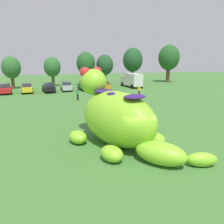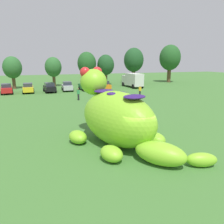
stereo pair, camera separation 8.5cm
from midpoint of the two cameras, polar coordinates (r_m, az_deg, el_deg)
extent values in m
plane|color=#427533|center=(13.47, 6.78, -10.57)|extent=(160.00, 160.00, 0.00)
ellipsoid|color=#8CD12D|center=(13.97, 1.19, -1.71)|extent=(5.14, 7.11, 3.61)
ellipsoid|color=#8CD12D|center=(15.74, -5.19, 8.08)|extent=(2.49, 2.60, 1.90)
sphere|color=red|center=(15.65, -7.46, 10.61)|extent=(0.76, 0.76, 0.76)
sphere|color=red|center=(16.21, -4.25, 10.79)|extent=(0.76, 0.76, 0.76)
ellipsoid|color=navy|center=(14.75, -2.38, 5.68)|extent=(1.74, 1.56, 0.24)
ellipsoid|color=navy|center=(13.63, 1.22, 5.03)|extent=(1.74, 1.56, 0.24)
ellipsoid|color=navy|center=(12.46, 5.95, 4.14)|extent=(1.74, 1.56, 0.24)
ellipsoid|color=#8CD12D|center=(14.71, -9.36, -6.68)|extent=(1.55, 1.82, 0.88)
ellipsoid|color=#8CD12D|center=(16.89, 2.57, -3.80)|extent=(1.55, 1.82, 0.88)
ellipsoid|color=#8CD12D|center=(12.06, -0.25, -11.18)|extent=(1.55, 1.82, 0.88)
ellipsoid|color=#8CD12D|center=(14.46, 11.37, -7.13)|extent=(1.55, 1.82, 0.88)
ellipsoid|color=#8CD12D|center=(11.94, 12.74, -10.79)|extent=(2.94, 3.15, 1.26)
ellipsoid|color=#8CD12D|center=(12.47, 22.90, -11.74)|extent=(1.81, 1.27, 0.77)
cube|color=red|center=(40.65, -26.86, 5.43)|extent=(2.17, 4.27, 0.80)
cube|color=#2D333D|center=(40.42, -26.97, 6.38)|extent=(1.72, 2.13, 0.60)
cylinder|color=black|center=(41.98, -27.96, 4.97)|extent=(0.31, 0.66, 0.64)
cylinder|color=black|center=(41.95, -25.64, 5.22)|extent=(0.31, 0.66, 0.64)
cylinder|color=black|center=(39.46, -28.03, 4.51)|extent=(0.31, 0.66, 0.64)
cylinder|color=black|center=(39.43, -25.57, 4.77)|extent=(0.31, 0.66, 0.64)
cube|color=yellow|center=(40.27, -22.00, 5.84)|extent=(1.83, 4.15, 0.80)
cube|color=#2D333D|center=(40.04, -22.09, 6.81)|extent=(1.56, 2.02, 0.60)
cylinder|color=black|center=(41.60, -23.11, 5.40)|extent=(0.26, 0.65, 0.64)
cylinder|color=black|center=(41.58, -20.77, 5.61)|extent=(0.26, 0.65, 0.64)
cylinder|color=black|center=(39.08, -23.20, 4.93)|extent=(0.26, 0.65, 0.64)
cylinder|color=black|center=(39.06, -20.70, 5.15)|extent=(0.26, 0.65, 0.64)
cube|color=black|center=(39.82, -16.80, 6.17)|extent=(2.15, 4.27, 0.80)
cube|color=#2D333D|center=(39.59, -16.83, 7.15)|extent=(1.71, 2.12, 0.60)
cylinder|color=black|center=(40.99, -18.23, 5.71)|extent=(0.31, 0.66, 0.64)
cylinder|color=black|center=(41.25, -15.88, 5.92)|extent=(0.31, 0.66, 0.64)
cylinder|color=black|center=(38.50, -17.70, 5.27)|extent=(0.31, 0.66, 0.64)
cylinder|color=black|center=(38.77, -15.21, 5.49)|extent=(0.31, 0.66, 0.64)
cube|color=#B7BABF|center=(40.82, -12.29, 6.61)|extent=(1.81, 4.15, 0.80)
cube|color=#2D333D|center=(40.60, -12.32, 7.57)|extent=(1.55, 2.01, 0.60)
cylinder|color=black|center=(42.06, -13.60, 6.19)|extent=(0.26, 0.65, 0.64)
cylinder|color=black|center=(42.21, -11.28, 6.34)|extent=(0.26, 0.65, 0.64)
cylinder|color=black|center=(39.54, -13.30, 5.76)|extent=(0.26, 0.65, 0.64)
cylinder|color=black|center=(39.71, -10.85, 5.91)|extent=(0.26, 0.65, 0.64)
cube|color=#1E7238|center=(40.98, -7.46, 6.84)|extent=(2.07, 4.24, 0.80)
cube|color=#2D333D|center=(40.76, -7.43, 7.79)|extent=(1.67, 2.10, 0.60)
cylinder|color=black|center=(42.00, -9.08, 6.39)|extent=(0.30, 0.66, 0.64)
cylinder|color=black|center=(42.48, -6.86, 6.55)|extent=(0.30, 0.66, 0.64)
cylinder|color=black|center=(39.58, -8.07, 5.99)|extent=(0.30, 0.66, 0.64)
cylinder|color=black|center=(40.09, -5.73, 6.16)|extent=(0.30, 0.66, 0.64)
cube|color=orange|center=(41.53, -2.50, 7.03)|extent=(1.80, 4.14, 0.80)
cube|color=#2D333D|center=(41.32, -2.44, 7.97)|extent=(1.55, 2.01, 0.60)
cylinder|color=black|center=(42.53, -4.13, 6.62)|extent=(0.26, 0.65, 0.64)
cylinder|color=black|center=(43.04, -1.95, 6.73)|extent=(0.26, 0.65, 0.64)
cylinder|color=black|center=(40.12, -3.07, 6.21)|extent=(0.26, 0.65, 0.64)
cylinder|color=black|center=(40.67, -0.78, 6.33)|extent=(0.26, 0.65, 0.64)
cube|color=silver|center=(47.76, 3.87, 8.69)|extent=(2.10, 1.91, 1.90)
cube|color=silver|center=(44.90, 5.71, 8.73)|extent=(2.35, 4.71, 2.50)
cylinder|color=black|center=(47.42, 2.76, 7.52)|extent=(0.33, 0.91, 0.90)
cylinder|color=black|center=(48.31, 4.93, 7.60)|extent=(0.33, 0.91, 0.90)
cylinder|color=black|center=(43.13, 5.44, 6.86)|extent=(0.33, 0.91, 0.90)
cylinder|color=black|center=(44.14, 7.87, 6.95)|extent=(0.33, 0.91, 0.90)
cylinder|color=brown|center=(47.25, -25.25, 7.05)|extent=(0.64, 0.64, 2.26)
ellipsoid|color=#2D662D|center=(47.06, -25.64, 10.80)|extent=(3.61, 3.61, 4.33)
cylinder|color=brown|center=(49.06, -15.67, 8.03)|extent=(0.64, 0.64, 2.24)
ellipsoid|color=#2D662D|center=(48.88, -15.90, 11.62)|extent=(3.58, 3.58, 4.29)
cylinder|color=brown|center=(49.86, -7.00, 8.74)|extent=(0.76, 0.76, 2.65)
ellipsoid|color=#235623|center=(49.69, -7.12, 12.94)|extent=(4.23, 4.23, 5.08)
cylinder|color=brown|center=(50.39, -1.97, 8.77)|extent=(0.70, 0.70, 2.44)
ellipsoid|color=#1E4C23|center=(50.22, -2.01, 12.61)|extent=(3.91, 3.91, 4.69)
cylinder|color=brown|center=(54.23, 5.48, 9.38)|extent=(0.87, 0.87, 3.04)
ellipsoid|color=#1E4C23|center=(54.09, 5.59, 13.83)|extent=(4.87, 4.87, 5.85)
cylinder|color=brown|center=(58.40, 14.81, 9.46)|extent=(0.96, 0.96, 3.37)
ellipsoid|color=#235623|center=(58.29, 15.10, 14.01)|extent=(5.39, 5.39, 6.46)
cylinder|color=black|center=(33.91, 7.28, 4.96)|extent=(0.26, 0.26, 0.88)
cube|color=gold|center=(33.81, 7.31, 6.20)|extent=(0.38, 0.22, 0.60)
sphere|color=tan|center=(33.76, 7.34, 6.90)|extent=(0.22, 0.22, 0.22)
cylinder|color=black|center=(30.71, -9.30, 3.98)|extent=(0.26, 0.26, 0.88)
cube|color=#338C4C|center=(30.60, -9.36, 5.35)|extent=(0.38, 0.22, 0.60)
sphere|color=brown|center=(30.54, -9.39, 6.13)|extent=(0.22, 0.22, 0.22)
camera|label=1|loc=(0.04, -90.16, -0.04)|focal=33.82mm
camera|label=2|loc=(0.04, 89.84, 0.04)|focal=33.82mm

